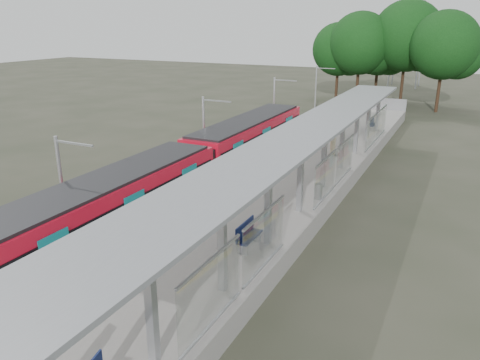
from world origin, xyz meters
name	(u,v)px	position (x,y,z in m)	size (l,w,h in m)	color
trackbed	(236,176)	(-4.50, 20.00, 0.12)	(3.00, 70.00, 0.24)	#59544C
platform	(300,180)	(0.00, 20.00, 0.50)	(6.00, 50.00, 1.00)	gray
tactile_strip	(263,167)	(-2.55, 20.00, 1.01)	(0.60, 50.00, 0.02)	yellow
end_fence	(377,103)	(0.00, 44.95, 1.60)	(6.00, 0.10, 1.20)	#9EA0A5
train	(195,168)	(-4.50, 14.88, 2.05)	(2.74, 27.60, 3.62)	black
canopy	(308,137)	(1.61, 16.19, 4.20)	(3.27, 38.00, 3.66)	#9EA0A5
tree_cluster	(390,43)	(-0.71, 53.88, 7.43)	(19.60, 12.39, 12.48)	#382316
catenary_masts	(205,135)	(-6.22, 19.00, 2.91)	(2.08, 48.16, 5.40)	#9EA0A5
bench_mid	(247,234)	(1.40, 9.27, 1.59)	(0.50, 1.63, 1.11)	#0E1A49
bench_far	(372,123)	(1.59, 34.18, 1.55)	(0.63, 1.58, 1.05)	#0E1A49
info_pillar_far	(333,144)	(0.66, 24.94, 1.73)	(0.38, 0.38, 1.68)	#C8BA92
litter_bin	(318,191)	(2.37, 15.99, 1.42)	(0.41, 0.41, 0.84)	#9EA0A5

